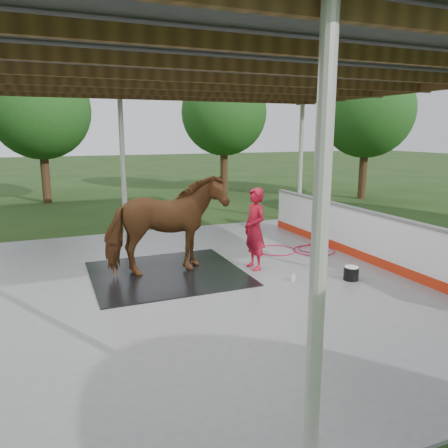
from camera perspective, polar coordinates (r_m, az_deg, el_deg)
name	(u,v)px	position (r m, az deg, el deg)	size (l,w,h in m)	color
ground	(170,290)	(8.34, -7.03, -8.60)	(100.00, 100.00, 0.00)	#1E3814
concrete_slab	(170,289)	(8.33, -7.04, -8.44)	(12.00, 10.00, 0.05)	slate
pavilion_structure	(164,68)	(7.89, -7.81, 19.49)	(12.60, 10.60, 4.05)	beige
dasher_board	(369,238)	(10.30, 18.39, -1.71)	(0.16, 8.00, 1.15)	red
tree_belt	(168,85)	(8.81, -7.34, 17.54)	(28.00, 28.00, 5.80)	#382314
rubber_mat	(167,273)	(9.12, -7.41, -6.40)	(3.01, 2.82, 0.02)	black
horse	(166,225)	(8.85, -7.59, -0.14)	(1.09, 2.38, 2.01)	brown
handler	(255,229)	(9.19, 4.05, -0.65)	(0.63, 0.41, 1.73)	red
wash_bucket	(351,273)	(9.00, 16.27, -6.17)	(0.29, 0.29, 0.27)	black
soap_bottle_a	(323,280)	(8.48, 12.85, -7.17)	(0.10, 0.10, 0.26)	silver
soap_bottle_b	(293,277)	(8.70, 9.05, -6.84)	(0.08, 0.08, 0.17)	#338CD8
hose_coil	(299,250)	(10.94, 9.77, -3.35)	(2.57, 1.38, 0.02)	#BE0D3A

